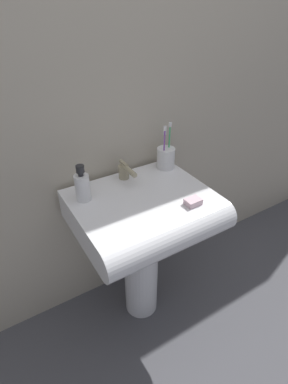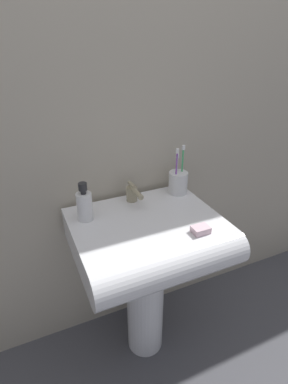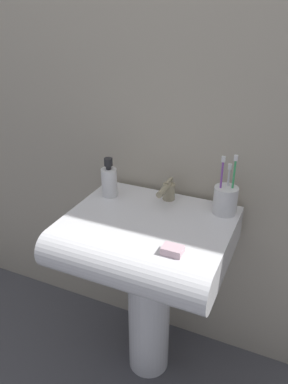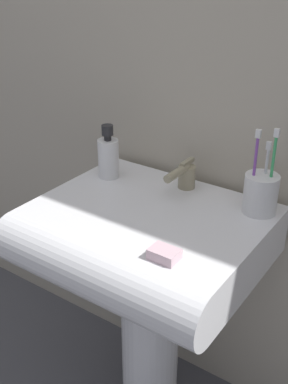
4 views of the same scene
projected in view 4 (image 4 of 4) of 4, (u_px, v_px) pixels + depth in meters
The scene contains 6 objects.
sink_pedestal at pixel (150, 337), 1.39m from camera, with size 0.16×0.16×0.59m, color white.
sink_basin at pixel (140, 240), 1.19m from camera, with size 0.56×0.49×0.13m.
faucet at pixel (184, 175), 1.28m from camera, with size 0.05×0.13×0.08m.
toothbrush_cup at pixel (261, 193), 1.16m from camera, with size 0.08×0.08×0.22m.
soap_bottle at pixel (108, 156), 1.34m from camera, with size 0.06×0.06×0.15m.
bar_soap at pixel (164, 254), 1.00m from camera, with size 0.06×0.05×0.02m, color silver.
Camera 4 is at (0.58, -0.87, 1.30)m, focal length 45.00 mm.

